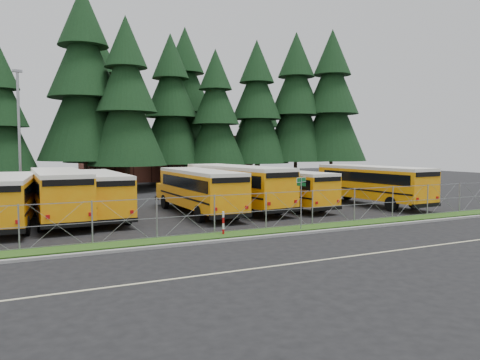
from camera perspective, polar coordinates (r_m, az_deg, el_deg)
name	(u,v)px	position (r m, az deg, el deg)	size (l,w,h in m)	color
ground	(273,225)	(26.65, 4.02, -5.50)	(120.00, 120.00, 0.00)	black
curb	(303,233)	(24.05, 7.74, -6.42)	(50.00, 0.25, 0.12)	gray
grass_verge	(289,229)	(25.21, 5.96, -5.99)	(50.00, 1.40, 0.06)	#1B4112
road_lane_line	(370,254)	(20.26, 15.54, -8.66)	(50.00, 0.12, 0.01)	beige
chainlink_fence	(282,210)	(25.65, 5.15, -3.62)	(44.00, 0.10, 2.00)	#919398
brick_building	(166,157)	(65.63, -9.03, 2.73)	(22.00, 10.00, 6.00)	brown
bus_0	(8,201)	(28.82, -26.39, -2.33)	(2.57, 10.89, 2.86)	orange
bus_1	(59,196)	(29.76, -21.23, -1.80)	(2.74, 11.63, 3.05)	orange
bus_2	(98,195)	(30.12, -16.97, -1.81)	(2.58, 10.94, 2.87)	orange
bus_4	(198,192)	(30.77, -5.11, -1.47)	(2.64, 11.20, 2.94)	orange
bus_5	(234,188)	(32.70, -0.71, -0.97)	(2.80, 11.88, 3.12)	orange
bus_6	(284,189)	(33.90, 5.35, -1.15)	(2.45, 10.36, 2.72)	orange
bus_east	(369,186)	(36.75, 15.49, -0.67)	(2.69, 11.39, 2.99)	orange
street_sign	(301,192)	(24.96, 7.47, -1.46)	(0.78, 0.52, 2.81)	#919398
striped_bollard	(223,223)	(23.50, -2.05, -5.29)	(0.11, 0.11, 1.20)	#B20C0C
light_standard	(19,133)	(38.80, -25.32, 5.25)	(0.70, 0.35, 10.14)	#919398
conifer_2	(2,120)	(50.46, -27.05, 6.58)	(6.37, 6.37, 14.09)	black
conifer_3	(84,89)	(51.01, -18.45, 10.52)	(9.38, 9.38, 20.74)	black
conifer_4	(127,104)	(48.65, -13.65, 9.01)	(7.90, 7.90, 17.47)	black
conifer_5	(171,110)	(54.19, -8.42, 8.43)	(7.79, 7.79, 17.23)	black
conifer_6	(216,118)	(53.57, -2.99, 7.58)	(7.01, 7.01, 15.49)	black
conifer_7	(257,112)	(56.28, 2.04, 8.23)	(7.73, 7.73, 17.10)	black
conifer_8	(296,108)	(58.25, 6.83, 8.70)	(8.31, 8.31, 18.38)	black
conifer_9	(332,107)	(58.93, 11.12, 8.76)	(8.46, 8.46, 18.71)	black
conifer_11	(99,106)	(56.73, -16.80, 8.58)	(8.22, 8.22, 18.18)	black
conifer_12	(185,106)	(58.50, -6.67, 9.01)	(8.61, 8.61, 19.05)	black
conifer_13	(258,122)	(63.21, 2.27, 7.13)	(7.10, 7.10, 15.70)	black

